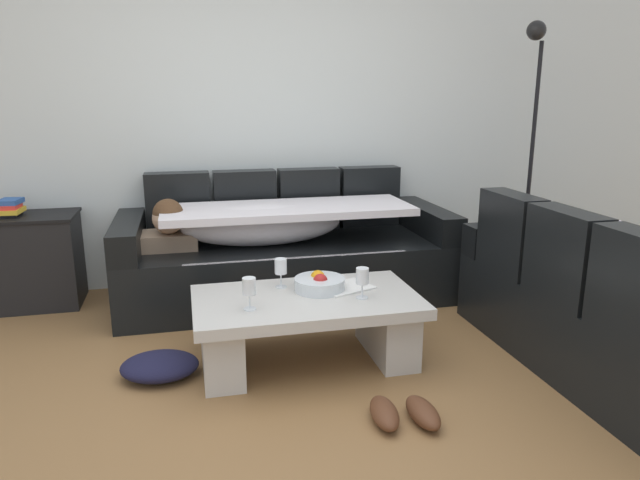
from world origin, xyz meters
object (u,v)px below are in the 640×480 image
at_px(side_cabinet, 25,261).
at_px(crumpled_garment, 160,366).
at_px(book_stack_on_cabinet, 9,208).
at_px(wine_glass_near_right, 362,277).
at_px(pair_of_shoes, 404,413).
at_px(open_magazine, 345,287).
at_px(floor_lamp, 531,136).
at_px(couch_near_window, 620,310).
at_px(fruit_bowl, 320,283).
at_px(wine_glass_far_back, 281,268).
at_px(coffee_table, 307,321).
at_px(wine_glass_near_left, 249,288).
at_px(couch_along_wall, 281,252).

relative_size(side_cabinet, crumpled_garment, 1.80).
bearing_deg(book_stack_on_cabinet, side_cabinet, -1.34).
bearing_deg(crumpled_garment, wine_glass_near_right, -5.40).
bearing_deg(pair_of_shoes, side_cabinet, 135.02).
xyz_separation_m(open_magazine, side_cabinet, (-1.93, 1.22, -0.06)).
xyz_separation_m(pair_of_shoes, crumpled_garment, (-1.08, 0.69, 0.01)).
relative_size(floor_lamp, pair_of_shoes, 6.24).
xyz_separation_m(couch_near_window, fruit_bowl, (-1.48, 0.55, 0.08)).
xyz_separation_m(couch_near_window, wine_glass_far_back, (-1.68, 0.64, 0.16)).
bearing_deg(fruit_bowl, book_stack_on_cabinet, 146.48).
relative_size(coffee_table, pair_of_shoes, 3.84).
height_order(open_magazine, side_cabinet, side_cabinet).
height_order(wine_glass_near_left, wine_glass_far_back, same).
bearing_deg(book_stack_on_cabinet, wine_glass_near_right, -34.51).
bearing_deg(couch_along_wall, pair_of_shoes, -81.92).
relative_size(coffee_table, open_magazine, 4.29).
bearing_deg(wine_glass_far_back, fruit_bowl, -25.79).
xyz_separation_m(couch_along_wall, open_magazine, (0.19, -1.00, 0.05)).
bearing_deg(floor_lamp, wine_glass_near_right, -144.50).
relative_size(side_cabinet, floor_lamp, 0.37).
relative_size(couch_along_wall, wine_glass_far_back, 13.95).
bearing_deg(coffee_table, fruit_bowl, 42.86).
bearing_deg(open_magazine, couch_along_wall, 80.35).
height_order(couch_along_wall, wine_glass_near_right, couch_along_wall).
relative_size(coffee_table, wine_glass_near_left, 7.23).
relative_size(coffee_table, crumpled_garment, 3.00).
height_order(wine_glass_far_back, book_stack_on_cabinet, book_stack_on_cabinet).
distance_m(wine_glass_near_left, wine_glass_far_back, 0.37).
height_order(fruit_bowl, wine_glass_near_left, wine_glass_near_left).
bearing_deg(crumpled_garment, open_magazine, 4.11).
height_order(wine_glass_far_back, floor_lamp, floor_lamp).
distance_m(fruit_bowl, wine_glass_far_back, 0.23).
bearing_deg(floor_lamp, fruit_bowl, -151.12).
bearing_deg(wine_glass_near_right, floor_lamp, 35.50).
bearing_deg(book_stack_on_cabinet, couch_along_wall, -7.23).
bearing_deg(wine_glass_near_right, couch_along_wall, 101.41).
bearing_deg(wine_glass_far_back, open_magazine, -15.95).
distance_m(fruit_bowl, wine_glass_near_right, 0.27).
bearing_deg(couch_along_wall, crumpled_garment, -127.67).
bearing_deg(coffee_table, open_magazine, 19.01).
height_order(fruit_bowl, side_cabinet, side_cabinet).
bearing_deg(couch_near_window, open_magazine, 67.85).
bearing_deg(wine_glass_near_right, wine_glass_near_left, -177.30).
bearing_deg(side_cabinet, pair_of_shoes, -44.98).
distance_m(wine_glass_near_right, open_magazine, 0.21).
relative_size(wine_glass_near_left, side_cabinet, 0.23).
relative_size(fruit_bowl, side_cabinet, 0.39).
bearing_deg(couch_along_wall, wine_glass_near_right, -78.59).
height_order(wine_glass_near_right, open_magazine, wine_glass_near_right).
relative_size(book_stack_on_cabinet, floor_lamp, 0.11).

